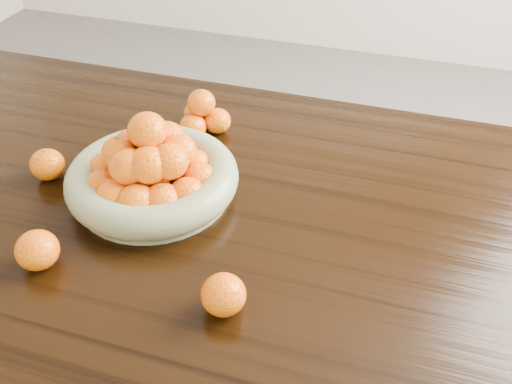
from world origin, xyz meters
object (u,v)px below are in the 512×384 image
(fruit_bowl, at_px, (152,173))
(loose_orange_0, at_px, (47,165))
(orange_pyramid, at_px, (202,116))
(dining_table, at_px, (252,251))

(fruit_bowl, bearing_deg, loose_orange_0, -176.25)
(orange_pyramid, distance_m, loose_orange_0, 0.36)
(dining_table, height_order, orange_pyramid, orange_pyramid)
(dining_table, relative_size, fruit_bowl, 5.85)
(orange_pyramid, xyz_separation_m, loose_orange_0, (-0.24, -0.27, -0.01))
(fruit_bowl, xyz_separation_m, loose_orange_0, (-0.23, -0.02, -0.02))
(dining_table, bearing_deg, orange_pyramid, 127.85)
(dining_table, relative_size, loose_orange_0, 28.31)
(orange_pyramid, bearing_deg, fruit_bowl, -91.33)
(orange_pyramid, relative_size, loose_orange_0, 1.73)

